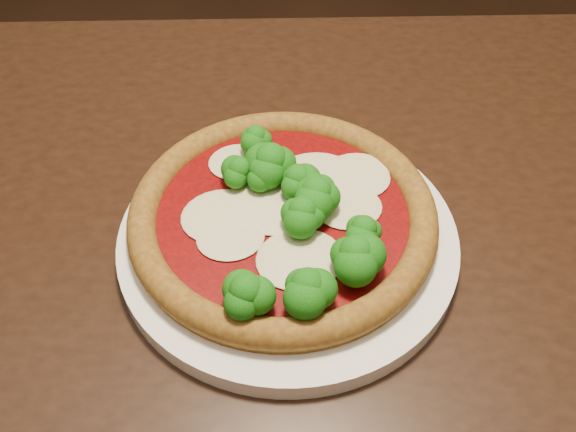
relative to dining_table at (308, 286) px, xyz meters
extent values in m
cube|color=black|center=(0.00, 0.00, 0.09)|extent=(1.19, 0.92, 0.04)
cylinder|color=black|center=(-0.41, 0.40, -0.28)|extent=(0.06, 0.06, 0.71)
cylinder|color=black|center=(0.53, 0.20, -0.28)|extent=(0.06, 0.06, 0.71)
cylinder|color=white|center=(-0.03, -0.03, 0.12)|extent=(0.30, 0.30, 0.02)
cylinder|color=brown|center=(-0.03, -0.02, 0.14)|extent=(0.27, 0.27, 0.01)
torus|color=brown|center=(-0.03, -0.02, 0.15)|extent=(0.27, 0.27, 0.03)
cylinder|color=#750505|center=(-0.03, -0.02, 0.15)|extent=(0.22, 0.22, 0.00)
ellipsoid|color=beige|center=(0.05, 0.01, 0.15)|extent=(0.06, 0.06, 0.00)
ellipsoid|color=beige|center=(-0.08, -0.04, 0.15)|extent=(0.06, 0.05, 0.00)
ellipsoid|color=beige|center=(0.01, 0.01, 0.15)|extent=(0.09, 0.08, 0.01)
ellipsoid|color=beige|center=(-0.03, -0.08, 0.15)|extent=(0.07, 0.07, 0.01)
ellipsoid|color=beige|center=(-0.09, -0.01, 0.15)|extent=(0.07, 0.07, 0.01)
ellipsoid|color=beige|center=(-0.04, 0.03, 0.15)|extent=(0.06, 0.06, 0.01)
ellipsoid|color=beige|center=(0.03, -0.03, 0.15)|extent=(0.06, 0.06, 0.00)
ellipsoid|color=beige|center=(-0.03, -0.01, 0.15)|extent=(0.10, 0.09, 0.01)
ellipsoid|color=beige|center=(-0.06, 0.05, 0.15)|extent=(0.06, 0.05, 0.00)
ellipsoid|color=beige|center=(0.05, 0.00, 0.15)|extent=(0.06, 0.05, 0.00)
ellipsoid|color=#208B16|center=(0.00, -0.02, 0.17)|extent=(0.04, 0.04, 0.03)
ellipsoid|color=#208B16|center=(-0.03, 0.02, 0.17)|extent=(0.05, 0.05, 0.04)
ellipsoid|color=#208B16|center=(-0.04, 0.06, 0.17)|extent=(0.03, 0.03, 0.03)
ellipsoid|color=#208B16|center=(0.01, -0.10, 0.17)|extent=(0.05, 0.05, 0.04)
ellipsoid|color=#208B16|center=(-0.02, -0.05, 0.17)|extent=(0.04, 0.04, 0.04)
ellipsoid|color=#208B16|center=(0.00, -0.03, 0.17)|extent=(0.05, 0.05, 0.04)
ellipsoid|color=#208B16|center=(0.02, -0.07, 0.17)|extent=(0.04, 0.04, 0.03)
ellipsoid|color=#208B16|center=(-0.04, -0.12, 0.17)|extent=(0.05, 0.05, 0.04)
ellipsoid|color=#208B16|center=(-0.04, 0.01, 0.17)|extent=(0.04, 0.04, 0.03)
ellipsoid|color=#208B16|center=(-0.06, 0.02, 0.17)|extent=(0.04, 0.04, 0.03)
ellipsoid|color=#208B16|center=(-0.08, -0.12, 0.17)|extent=(0.05, 0.05, 0.04)
ellipsoid|color=#208B16|center=(-0.01, 0.00, 0.17)|extent=(0.04, 0.04, 0.03)
camera|label=1|loc=(-0.12, -0.40, 0.56)|focal=40.00mm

